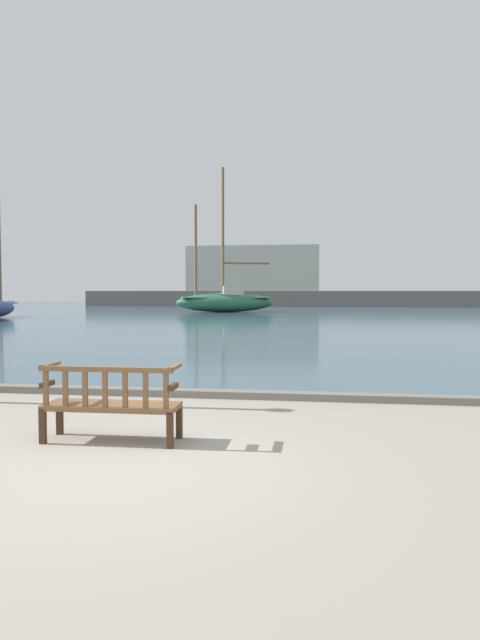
% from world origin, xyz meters
% --- Properties ---
extents(ground_plane, '(160.00, 160.00, 0.00)m').
position_xyz_m(ground_plane, '(0.00, 0.00, 0.00)').
color(ground_plane, gray).
extents(harbor_water, '(100.00, 80.00, 0.08)m').
position_xyz_m(harbor_water, '(0.00, 44.00, 0.04)').
color(harbor_water, '#385666').
rests_on(harbor_water, ground).
extents(quay_edge_kerb, '(40.00, 0.30, 0.12)m').
position_xyz_m(quay_edge_kerb, '(0.00, 3.85, 0.06)').
color(quay_edge_kerb, slate).
rests_on(quay_edge_kerb, ground).
extents(park_bench, '(1.61, 0.55, 0.92)m').
position_xyz_m(park_bench, '(-0.41, 0.88, 0.47)').
color(park_bench, '#3D2A19').
rests_on(park_bench, ground).
extents(sailboat_far_starboard, '(8.48, 4.90, 11.83)m').
position_xyz_m(sailboat_far_starboard, '(-5.96, 40.86, 1.10)').
color(sailboat_far_starboard, '#2D6647').
rests_on(sailboat_far_starboard, harbor_water).
extents(far_breakwater, '(50.96, 2.40, 6.98)m').
position_xyz_m(far_breakwater, '(-2.42, 58.89, 2.34)').
color(far_breakwater, '#66605B').
rests_on(far_breakwater, ground).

